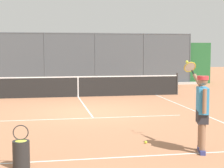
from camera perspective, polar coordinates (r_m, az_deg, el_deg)
ground_plane at (r=13.28m, az=-3.53°, el=-4.31°), size 60.00×60.00×0.00m
court_line_markings at (r=11.93m, az=-2.74°, el=-5.41°), size 7.63×9.95×0.01m
fence_backdrop at (r=23.11m, az=-6.50°, el=3.06°), size 18.14×1.37×3.19m
tennis_net at (r=17.46m, az=-5.21°, el=-0.35°), size 9.80×0.09×1.07m
tennis_player at (r=8.26m, az=13.58°, el=-3.52°), size 0.37×1.41×1.96m
tennis_ball_mid_court at (r=8.98m, az=5.18°, el=-8.84°), size 0.07×0.07×0.07m
ball_basket at (r=7.32m, az=-13.71°, el=-10.12°), size 0.32×0.32×0.83m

